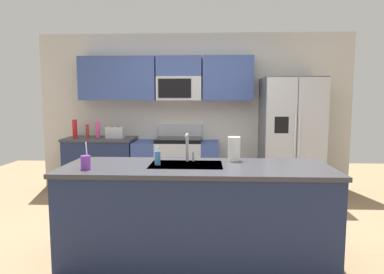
% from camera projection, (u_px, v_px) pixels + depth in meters
% --- Properties ---
extents(ground_plane, '(9.00, 9.00, 0.00)m').
position_uv_depth(ground_plane, '(186.00, 238.00, 3.64)').
color(ground_plane, '#997A56').
rests_on(ground_plane, ground).
extents(kitchen_wall_unit, '(5.20, 0.43, 2.60)m').
position_uv_depth(kitchen_wall_unit, '(185.00, 102.00, 5.55)').
color(kitchen_wall_unit, beige).
rests_on(kitchen_wall_unit, ground).
extents(back_counter, '(1.11, 0.63, 0.90)m').
position_uv_depth(back_counter, '(101.00, 165.00, 5.45)').
color(back_counter, '#1E2A4D').
rests_on(back_counter, ground).
extents(range_oven, '(1.36, 0.61, 1.10)m').
position_uv_depth(range_oven, '(177.00, 166.00, 5.39)').
color(range_oven, '#B7BABF').
rests_on(range_oven, ground).
extents(refrigerator, '(0.90, 0.76, 1.85)m').
position_uv_depth(refrigerator, '(290.00, 137.00, 5.19)').
color(refrigerator, '#4C4F54').
rests_on(refrigerator, ground).
extents(island_counter, '(2.48, 0.86, 0.90)m').
position_uv_depth(island_counter, '(196.00, 212.00, 3.13)').
color(island_counter, '#1E2A4D').
rests_on(island_counter, ground).
extents(toaster, '(0.28, 0.16, 0.18)m').
position_uv_depth(toaster, '(115.00, 132.00, 5.33)').
color(toaster, '#B7BABF').
rests_on(toaster, back_counter).
extents(pepper_mill, '(0.05, 0.05, 0.21)m').
position_uv_depth(pepper_mill, '(87.00, 131.00, 5.40)').
color(pepper_mill, '#B2332D').
rests_on(pepper_mill, back_counter).
extents(bottle_pink, '(0.07, 0.07, 0.27)m').
position_uv_depth(bottle_pink, '(98.00, 129.00, 5.36)').
color(bottle_pink, '#EA4C93').
rests_on(bottle_pink, back_counter).
extents(bottle_red, '(0.08, 0.08, 0.29)m').
position_uv_depth(bottle_red, '(75.00, 129.00, 5.35)').
color(bottle_red, red).
rests_on(bottle_red, back_counter).
extents(sink_faucet, '(0.08, 0.21, 0.28)m').
position_uv_depth(sink_faucet, '(188.00, 145.00, 3.26)').
color(sink_faucet, '#B7BABF').
rests_on(sink_faucet, island_counter).
extents(drink_cup_purple, '(0.08, 0.08, 0.24)m').
position_uv_depth(drink_cup_purple, '(86.00, 162.00, 2.92)').
color(drink_cup_purple, purple).
rests_on(drink_cup_purple, island_counter).
extents(soap_dispenser, '(0.06, 0.06, 0.17)m').
position_uv_depth(soap_dispenser, '(157.00, 158.00, 3.11)').
color(soap_dispenser, '#4C8CD8').
rests_on(soap_dispenser, island_counter).
extents(paper_towel_roll, '(0.12, 0.12, 0.24)m').
position_uv_depth(paper_towel_roll, '(234.00, 149.00, 3.34)').
color(paper_towel_roll, white).
rests_on(paper_towel_roll, island_counter).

